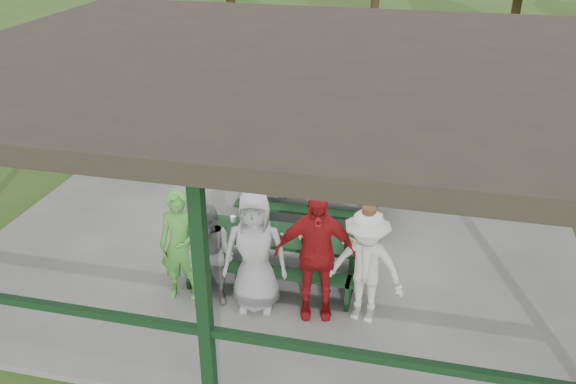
% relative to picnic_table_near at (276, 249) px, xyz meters
% --- Properties ---
extents(ground, '(90.00, 90.00, 0.00)m').
position_rel_picnic_table_near_xyz_m(ground, '(-0.17, 1.20, -0.58)').
color(ground, '#2E531A').
rests_on(ground, ground).
extents(concrete_slab, '(10.00, 8.00, 0.10)m').
position_rel_picnic_table_near_xyz_m(concrete_slab, '(-0.17, 1.20, -0.53)').
color(concrete_slab, slate).
rests_on(concrete_slab, ground).
extents(pavilion_structure, '(10.60, 8.60, 3.24)m').
position_rel_picnic_table_near_xyz_m(pavilion_structure, '(-0.17, 1.20, 2.59)').
color(pavilion_structure, black).
rests_on(pavilion_structure, concrete_slab).
extents(picnic_table_near, '(2.78, 1.39, 0.75)m').
position_rel_picnic_table_near_xyz_m(picnic_table_near, '(0.00, 0.00, 0.00)').
color(picnic_table_near, black).
rests_on(picnic_table_near, concrete_slab).
extents(picnic_table_far, '(2.59, 1.39, 0.75)m').
position_rel_picnic_table_near_xyz_m(picnic_table_far, '(0.18, 2.00, -0.01)').
color(picnic_table_far, black).
rests_on(picnic_table_far, concrete_slab).
extents(table_setting, '(2.43, 0.45, 0.10)m').
position_rel_picnic_table_near_xyz_m(table_setting, '(-0.01, 0.04, 0.31)').
color(table_setting, white).
rests_on(table_setting, picnic_table_near).
extents(contestant_green, '(0.69, 0.51, 1.73)m').
position_rel_picnic_table_near_xyz_m(contestant_green, '(-1.21, -0.84, 0.38)').
color(contestant_green, '#4D9F3B').
rests_on(contestant_green, concrete_slab).
extents(contestant_grey_left, '(0.86, 0.72, 1.58)m').
position_rel_picnic_table_near_xyz_m(contestant_grey_left, '(-0.74, -0.90, 0.31)').
color(contestant_grey_left, gray).
rests_on(contestant_grey_left, concrete_slab).
extents(contestant_grey_mid, '(1.00, 0.74, 1.86)m').
position_rel_picnic_table_near_xyz_m(contestant_grey_mid, '(-0.09, -0.86, 0.45)').
color(contestant_grey_mid, '#9C9B9E').
rests_on(contestant_grey_mid, concrete_slab).
extents(contestant_red, '(1.21, 0.69, 1.95)m').
position_rel_picnic_table_near_xyz_m(contestant_red, '(0.76, -0.80, 0.49)').
color(contestant_red, maroon).
rests_on(contestant_red, concrete_slab).
extents(contestant_white_fedora, '(1.20, 0.84, 1.76)m').
position_rel_picnic_table_near_xyz_m(contestant_white_fedora, '(1.46, -0.77, 0.38)').
color(contestant_white_fedora, silver).
rests_on(contestant_white_fedora, concrete_slab).
extents(spectator_lblue, '(1.70, 0.83, 1.75)m').
position_rel_picnic_table_near_xyz_m(spectator_lblue, '(-0.79, 2.73, 0.40)').
color(spectator_lblue, '#9AC8EE').
rests_on(spectator_lblue, concrete_slab).
extents(spectator_blue, '(0.83, 0.70, 1.94)m').
position_rel_picnic_table_near_xyz_m(spectator_blue, '(-1.86, 3.42, 0.49)').
color(spectator_blue, '#4260AD').
rests_on(spectator_blue, concrete_slab).
extents(spectator_grey, '(0.95, 0.86, 1.61)m').
position_rel_picnic_table_near_xyz_m(spectator_grey, '(1.60, 2.97, 0.32)').
color(spectator_grey, '#97989A').
rests_on(spectator_grey, concrete_slab).
extents(pickup_truck, '(5.50, 3.91, 1.39)m').
position_rel_picnic_table_near_xyz_m(pickup_truck, '(1.53, 10.56, 0.12)').
color(pickup_truck, silver).
rests_on(pickup_truck, ground).
extents(farm_trailer, '(4.09, 2.45, 1.42)m').
position_rel_picnic_table_near_xyz_m(farm_trailer, '(-1.38, 9.43, 0.12)').
color(farm_trailer, '#1B3599').
rests_on(farm_trailer, ground).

